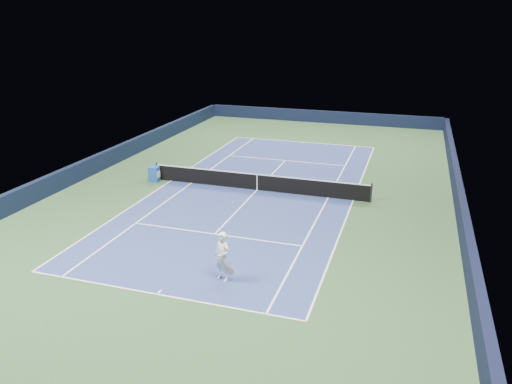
% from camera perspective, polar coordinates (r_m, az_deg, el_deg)
% --- Properties ---
extents(ground, '(40.00, 40.00, 0.00)m').
position_cam_1_polar(ground, '(28.64, 0.13, 0.23)').
color(ground, '#2B4A28').
rests_on(ground, ground).
extents(wall_far, '(22.00, 0.35, 1.10)m').
position_cam_1_polar(wall_far, '(47.15, 7.55, 8.53)').
color(wall_far, black).
rests_on(wall_far, ground).
extents(wall_right, '(0.35, 40.00, 1.10)m').
position_cam_1_polar(wall_right, '(27.38, 22.26, -1.01)').
color(wall_right, black).
rests_on(wall_right, ground).
extents(wall_left, '(0.35, 40.00, 1.10)m').
position_cam_1_polar(wall_left, '(33.24, -17.97, 3.02)').
color(wall_left, black).
rests_on(wall_left, ground).
extents(court_surface, '(10.97, 23.77, 0.01)m').
position_cam_1_polar(court_surface, '(28.64, 0.13, 0.23)').
color(court_surface, navy).
rests_on(court_surface, ground).
extents(baseline_far, '(10.97, 0.08, 0.00)m').
position_cam_1_polar(baseline_far, '(39.66, 5.38, 5.70)').
color(baseline_far, white).
rests_on(baseline_far, ground).
extents(baseline_near, '(10.97, 0.08, 0.00)m').
position_cam_1_polar(baseline_near, '(18.70, -11.24, -11.39)').
color(baseline_near, white).
rests_on(baseline_near, ground).
extents(sideline_doubles_right, '(0.08, 23.77, 0.00)m').
position_cam_1_polar(sideline_doubles_right, '(27.57, 11.05, -0.92)').
color(sideline_doubles_right, white).
rests_on(sideline_doubles_right, ground).
extents(sideline_doubles_left, '(0.08, 23.77, 0.00)m').
position_cam_1_polar(sideline_doubles_left, '(30.66, -9.69, 1.29)').
color(sideline_doubles_left, white).
rests_on(sideline_doubles_left, ground).
extents(sideline_singles_right, '(0.08, 23.77, 0.00)m').
position_cam_1_polar(sideline_singles_right, '(27.74, 8.25, -0.62)').
color(sideline_singles_right, white).
rests_on(sideline_singles_right, ground).
extents(sideline_singles_left, '(0.08, 23.77, 0.00)m').
position_cam_1_polar(sideline_singles_left, '(30.07, -7.36, 1.04)').
color(sideline_singles_left, white).
rests_on(sideline_singles_left, ground).
extents(service_line_far, '(8.23, 0.08, 0.00)m').
position_cam_1_polar(service_line_far, '(34.50, 3.37, 3.62)').
color(service_line_far, white).
rests_on(service_line_far, ground).
extents(service_line_near, '(8.23, 0.08, 0.00)m').
position_cam_1_polar(service_line_near, '(23.06, -4.73, -4.81)').
color(service_line_near, white).
rests_on(service_line_near, ground).
extents(center_service_line, '(0.08, 12.80, 0.00)m').
position_cam_1_polar(center_service_line, '(28.64, 0.13, 0.25)').
color(center_service_line, white).
rests_on(center_service_line, ground).
extents(center_mark_far, '(0.08, 0.30, 0.00)m').
position_cam_1_polar(center_mark_far, '(39.52, 5.33, 5.65)').
color(center_mark_far, white).
rests_on(center_mark_far, ground).
extents(center_mark_near, '(0.08, 0.30, 0.00)m').
position_cam_1_polar(center_mark_near, '(18.81, -11.02, -11.17)').
color(center_mark_near, white).
rests_on(center_mark_near, ground).
extents(tennis_net, '(12.90, 0.10, 1.07)m').
position_cam_1_polar(tennis_net, '(28.47, 0.13, 1.19)').
color(tennis_net, black).
rests_on(tennis_net, ground).
extents(sponsor_cube, '(0.60, 0.55, 0.91)m').
position_cam_1_polar(sponsor_cube, '(30.64, -11.56, 2.03)').
color(sponsor_cube, '#1C4BA8').
rests_on(sponsor_cube, ground).
extents(tennis_player, '(0.91, 1.39, 2.81)m').
position_cam_1_polar(tennis_player, '(18.85, -3.85, -7.40)').
color(tennis_player, white).
rests_on(tennis_player, ground).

